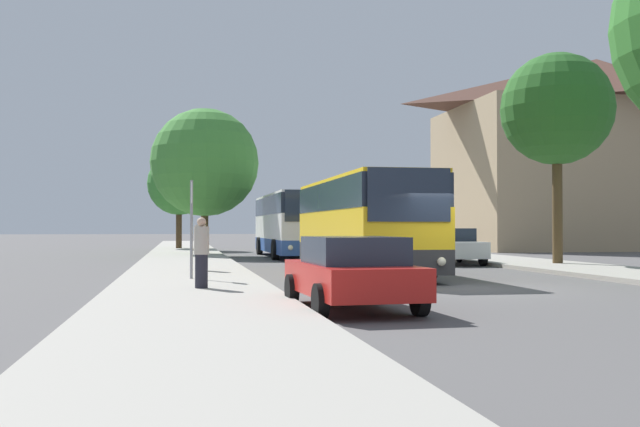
{
  "coord_description": "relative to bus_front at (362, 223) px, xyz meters",
  "views": [
    {
      "loc": [
        -7.28,
        -18.3,
        1.59
      ],
      "look_at": [
        -1.13,
        14.52,
        2.19
      ],
      "focal_mm": 42.0,
      "sensor_mm": 36.0,
      "label": 1
    }
  ],
  "objects": [
    {
      "name": "ground_plane",
      "position": [
        1.22,
        -6.3,
        -1.72
      ],
      "size": [
        300.0,
        300.0,
        0.0
      ],
      "primitive_type": "plane",
      "color": "#565454",
      "rests_on": "ground"
    },
    {
      "name": "sidewalk_left",
      "position": [
        -5.78,
        -6.3,
        -1.64
      ],
      "size": [
        4.0,
        120.0,
        0.15
      ],
      "primitive_type": "cube",
      "color": "#A39E93",
      "rests_on": "ground_plane"
    },
    {
      "name": "building_right_background",
      "position": [
        23.52,
        24.58,
        5.15
      ],
      "size": [
        20.94,
        12.37,
        13.73
      ],
      "color": "tan",
      "rests_on": "ground_plane"
    },
    {
      "name": "bus_front",
      "position": [
        0.0,
        0.0,
        0.0
      ],
      "size": [
        2.89,
        10.91,
        3.2
      ],
      "rotation": [
        0.0,
        0.0,
        -0.0
      ],
      "color": "#2D2D2D",
      "rests_on": "ground_plane"
    },
    {
      "name": "bus_middle",
      "position": [
        -0.26,
        14.7,
        0.05
      ],
      "size": [
        2.91,
        11.95,
        3.3
      ],
      "rotation": [
        0.0,
        0.0,
        0.0
      ],
      "color": "#2D519E",
      "rests_on": "ground_plane"
    },
    {
      "name": "parked_car_left_curb",
      "position": [
        -2.81,
        -10.62,
        -0.98
      ],
      "size": [
        2.17,
        4.21,
        1.41
      ],
      "rotation": [
        0.0,
        0.0,
        0.05
      ],
      "color": "red",
      "rests_on": "ground_plane"
    },
    {
      "name": "parked_car_right_near",
      "position": [
        5.22,
        5.71,
        -0.92
      ],
      "size": [
        2.26,
        4.61,
        1.53
      ],
      "rotation": [
        0.0,
        0.0,
        3.1
      ],
      "color": "silver",
      "rests_on": "ground_plane"
    },
    {
      "name": "parked_car_right_far",
      "position": [
        4.96,
        21.3,
        -0.95
      ],
      "size": [
        2.12,
        4.56,
        1.45
      ],
      "rotation": [
        0.0,
        0.0,
        3.18
      ],
      "color": "#B7B7BC",
      "rests_on": "ground_plane"
    },
    {
      "name": "bus_stop_sign",
      "position": [
        -5.74,
        -3.43,
        0.13
      ],
      "size": [
        0.08,
        0.45,
        2.75
      ],
      "color": "gray",
      "rests_on": "sidewalk_left"
    },
    {
      "name": "pedestrian_waiting_near",
      "position": [
        -5.39,
        0.49,
        -0.69
      ],
      "size": [
        0.36,
        0.36,
        1.74
      ],
      "rotation": [
        0.0,
        0.0,
        0.51
      ],
      "color": "#23232D",
      "rests_on": "sidewalk_left"
    },
    {
      "name": "pedestrian_waiting_far",
      "position": [
        -5.56,
        -6.74,
        -0.73
      ],
      "size": [
        0.36,
        0.36,
        1.67
      ],
      "rotation": [
        0.0,
        0.0,
        6.08
      ],
      "color": "#23232D",
      "rests_on": "sidewalk_left"
    },
    {
      "name": "tree_left_near",
      "position": [
        -6.14,
        27.08,
        2.8
      ],
      "size": [
        4.27,
        4.27,
        6.52
      ],
      "color": "#47331E",
      "rests_on": "sidewalk_left"
    },
    {
      "name": "tree_left_far",
      "position": [
        -4.75,
        16.44,
        3.38
      ],
      "size": [
        5.87,
        5.87,
        7.88
      ],
      "color": "#513D23",
      "rests_on": "sidewalk_left"
    },
    {
      "name": "tree_right_near",
      "position": [
        8.74,
        2.93,
        4.56
      ],
      "size": [
        4.47,
        4.47,
        8.39
      ],
      "color": "#513D23",
      "rests_on": "sidewalk_right"
    }
  ]
}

